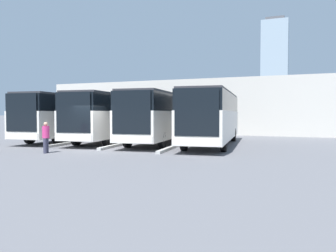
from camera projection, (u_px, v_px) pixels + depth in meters
ground_plane at (96, 150)px, 18.57m from camera, size 600.00×600.00×0.00m
bus_0 at (212, 116)px, 21.02m from camera, size 3.61×11.26×3.41m
curb_divider_0 at (177, 145)px, 20.25m from camera, size 1.05×7.79×0.15m
bus_1 at (161, 116)px, 22.63m from camera, size 3.61×11.26×3.41m
curb_divider_1 at (126, 143)px, 21.86m from camera, size 1.05×7.79×0.15m
bus_2 at (114, 116)px, 23.93m from camera, size 3.61×11.26×3.41m
curb_divider_2 at (80, 141)px, 23.16m from camera, size 1.05×7.79×0.15m
bus_3 at (71, 116)px, 25.11m from camera, size 3.61×11.26×3.41m
pedestrian at (46, 136)px, 16.91m from camera, size 0.45×0.45×1.62m
station_building at (200, 108)px, 38.17m from camera, size 31.30×14.93×5.46m
office_tower at (275, 69)px, 235.02m from camera, size 18.20×18.20×69.96m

